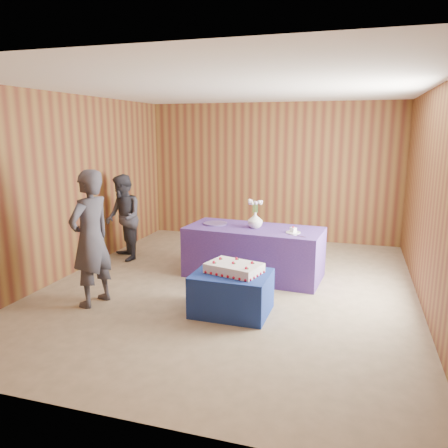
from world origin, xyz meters
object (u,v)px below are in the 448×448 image
at_px(cake_table, 232,293).
at_px(serving_table, 254,252).
at_px(sheet_cake, 234,268).
at_px(guest_left, 91,239).
at_px(guest_right, 123,218).
at_px(vase, 255,220).

height_order(cake_table, serving_table, serving_table).
bearing_deg(cake_table, sheet_cake, 58.61).
bearing_deg(cake_table, guest_left, -171.21).
relative_size(serving_table, guest_right, 1.38).
bearing_deg(guest_left, cake_table, 109.49).
relative_size(cake_table, serving_table, 0.45).
xyz_separation_m(vase, guest_right, (-2.32, 0.22, -0.14)).
xyz_separation_m(vase, guest_left, (-1.71, -1.65, -0.01)).
xyz_separation_m(cake_table, serving_table, (-0.05, 1.40, 0.12)).
distance_m(cake_table, serving_table, 1.41).
xyz_separation_m(cake_table, sheet_cake, (0.02, 0.03, 0.31)).
relative_size(vase, guest_right, 0.16).
bearing_deg(guest_right, sheet_cake, 12.46).
relative_size(serving_table, guest_left, 1.17).
bearing_deg(cake_table, serving_table, 93.30).
xyz_separation_m(cake_table, guest_left, (-1.75, -0.24, 0.61)).
height_order(cake_table, sheet_cake, sheet_cake).
height_order(sheet_cake, guest_right, guest_right).
xyz_separation_m(sheet_cake, guest_right, (-2.39, 1.59, 0.17)).
bearing_deg(guest_left, sheet_cake, 110.44).
xyz_separation_m(guest_left, guest_right, (-0.61, 1.86, -0.13)).
distance_m(sheet_cake, vase, 1.41).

